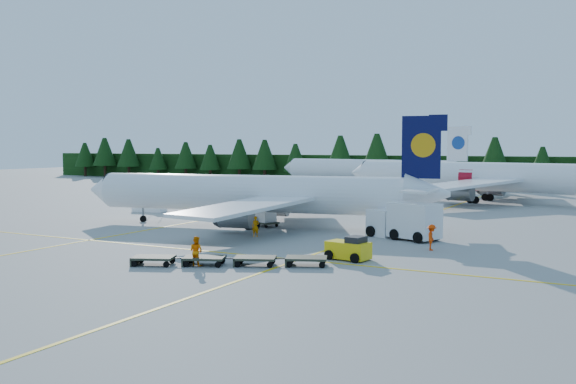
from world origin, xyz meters
The scene contains 16 objects.
ground centered at (0.00, 0.00, 0.00)m, with size 320.00×320.00×0.00m, color gray.
taxi_stripe_a centered at (-14.00, 20.00, 0.01)m, with size 0.25×120.00×0.01m, color yellow.
taxi_stripe_b centered at (6.00, 20.00, 0.01)m, with size 0.25×120.00×0.01m, color yellow.
taxi_stripe_cross centered at (0.00, -6.00, 0.01)m, with size 80.00×0.25×0.01m, color yellow.
treeline_hedge centered at (0.00, 82.00, 3.00)m, with size 220.00×4.00×6.00m, color black.
airliner_navy centered at (-7.64, 8.35, 3.23)m, with size 36.67×29.93×10.73m.
airliner_red centered at (5.79, 47.85, 3.57)m, with size 40.52×33.05×11.87m.
airliner_far_left centered at (-18.78, 69.20, 3.55)m, with size 38.86×8.44×11.33m.
airstairs centered at (-25.17, 15.30, 0.74)m, with size 4.08×5.54×3.39m.
service_truck centered at (9.30, 7.48, 1.57)m, with size 6.99×4.58×3.17m.
baggage_tug centered at (9.14, -4.31, 0.79)m, with size 3.22×2.08×1.60m.
dolly_train centered at (2.87, -10.05, 0.51)m, with size 12.40×7.25×0.16m.
uld_pair centered at (-6.55, 9.69, 1.15)m, with size 5.17×3.73×1.71m.
crew_a centered at (-2.60, 2.51, 0.91)m, with size 0.66×0.43×1.81m, color orange.
crew_b centered at (0.98, -11.24, 1.00)m, with size 0.97×0.76×2.00m, color orange.
crew_c centered at (13.19, 2.44, 1.00)m, with size 0.83×0.56×2.01m, color #F93B05.
Camera 1 is at (26.26, -45.87, 8.05)m, focal length 40.00 mm.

